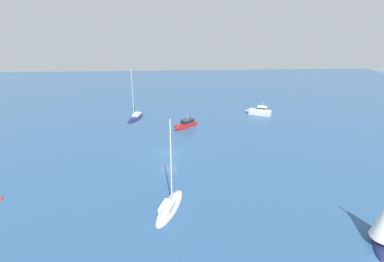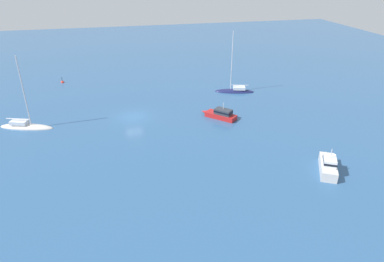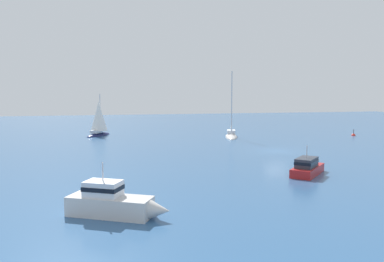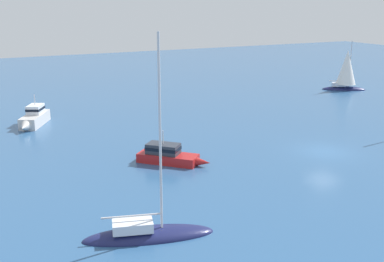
% 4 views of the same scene
% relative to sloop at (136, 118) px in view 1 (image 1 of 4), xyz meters
% --- Properties ---
extents(ground_plane, '(160.00, 160.00, 0.00)m').
position_rel_sloop_xyz_m(ground_plane, '(-18.10, -6.86, -0.14)').
color(ground_plane, '#2D5684').
extents(sloop, '(7.05, 3.69, 10.87)m').
position_rel_sloop_xyz_m(sloop, '(0.00, 0.00, 0.00)').
color(sloop, '#191E4C').
rests_on(sloop, ground).
extents(motor_cruiser, '(4.70, 4.81, 2.46)m').
position_rel_sloop_xyz_m(motor_cruiser, '(-5.76, -10.13, 0.47)').
color(motor_cruiser, '#B21E1E').
rests_on(motor_cruiser, ground).
extents(ketch, '(7.64, 4.02, 10.46)m').
position_rel_sloop_xyz_m(ketch, '(-32.66, -7.16, 0.02)').
color(ketch, silver).
rests_on(ketch, ground).
extents(motor_cruiser_1, '(3.91, 5.70, 2.94)m').
position_rel_sloop_xyz_m(motor_cruiser_1, '(1.34, -26.11, 0.61)').
color(motor_cruiser_1, silver).
rests_on(motor_cruiser_1, ground).
extents(channel_buoy, '(0.64, 0.64, 1.33)m').
position_rel_sloop_xyz_m(channel_buoy, '(-29.80, 12.25, -0.13)').
color(channel_buoy, red).
rests_on(channel_buoy, ground).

